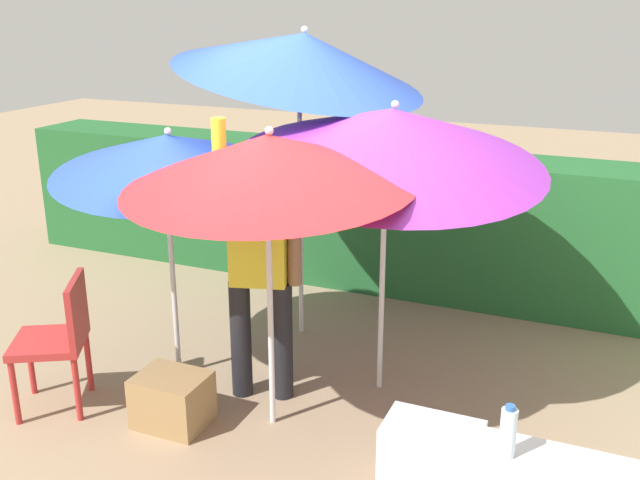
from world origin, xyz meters
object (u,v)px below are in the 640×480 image
(bottle_water, at_px, (508,432))
(umbrella_orange, at_px, (268,161))
(person_vendor, at_px, (259,266))
(umbrella_yellow, at_px, (390,136))
(cooler_box, at_px, (431,462))
(crate_cardboard, at_px, (172,400))
(umbrella_rainbow, at_px, (302,56))
(chair_plastic, at_px, (59,335))
(umbrella_navy, at_px, (167,155))

(bottle_water, bearing_deg, umbrella_orange, 150.24)
(person_vendor, height_order, bottle_water, person_vendor)
(umbrella_orange, distance_m, bottle_water, 1.97)
(person_vendor, bearing_deg, umbrella_yellow, 30.68)
(umbrella_yellow, xyz_separation_m, bottle_water, (1.05, -1.59, -0.90))
(cooler_box, xyz_separation_m, crate_cardboard, (-1.68, 0.06, -0.05))
(cooler_box, distance_m, crate_cardboard, 1.68)
(cooler_box, relative_size, crate_cardboard, 1.17)
(umbrella_rainbow, height_order, chair_plastic, umbrella_rainbow)
(crate_cardboard, bearing_deg, umbrella_orange, 24.21)
(chair_plastic, relative_size, cooler_box, 1.74)
(umbrella_rainbow, bearing_deg, umbrella_orange, -73.67)
(chair_plastic, xyz_separation_m, crate_cardboard, (0.77, 0.09, -0.34))
(umbrella_navy, bearing_deg, cooler_box, -17.56)
(person_vendor, height_order, cooler_box, person_vendor)
(person_vendor, relative_size, crate_cardboard, 4.28)
(umbrella_navy, bearing_deg, umbrella_orange, -18.81)
(umbrella_orange, relative_size, umbrella_navy, 1.03)
(umbrella_orange, height_order, umbrella_navy, umbrella_orange)
(bottle_water, bearing_deg, chair_plastic, 169.69)
(umbrella_orange, bearing_deg, umbrella_yellow, 55.05)
(umbrella_navy, distance_m, person_vendor, 0.94)
(umbrella_rainbow, xyz_separation_m, person_vendor, (0.16, -1.03, -1.24))
(umbrella_rainbow, distance_m, person_vendor, 1.62)
(umbrella_rainbow, xyz_separation_m, chair_plastic, (-0.97, -1.67, -1.66))
(cooler_box, bearing_deg, umbrella_yellow, 120.52)
(cooler_box, height_order, bottle_water, bottle_water)
(umbrella_orange, relative_size, person_vendor, 1.02)
(person_vendor, bearing_deg, bottle_water, -33.27)
(umbrella_orange, distance_m, person_vendor, 0.84)
(cooler_box, bearing_deg, bottle_water, -51.44)
(bottle_water, bearing_deg, crate_cardboard, 163.72)
(umbrella_yellow, relative_size, crate_cardboard, 4.85)
(umbrella_orange, relative_size, umbrella_yellow, 0.90)
(umbrella_yellow, bearing_deg, crate_cardboard, -138.04)
(umbrella_rainbow, relative_size, umbrella_yellow, 1.20)
(umbrella_rainbow, height_order, umbrella_navy, umbrella_rainbow)
(umbrella_navy, height_order, person_vendor, person_vendor)
(umbrella_navy, distance_m, bottle_water, 2.81)
(umbrella_yellow, xyz_separation_m, cooler_box, (0.61, -1.03, -1.53))
(umbrella_navy, relative_size, cooler_box, 3.63)
(umbrella_yellow, distance_m, bottle_water, 2.10)
(umbrella_orange, height_order, person_vendor, umbrella_orange)
(crate_cardboard, relative_size, bottle_water, 1.83)
(umbrella_orange, xyz_separation_m, crate_cardboard, (-0.58, -0.26, -1.53))
(umbrella_yellow, bearing_deg, person_vendor, -149.32)
(umbrella_navy, relative_size, person_vendor, 0.99)
(person_vendor, xyz_separation_m, bottle_water, (1.77, -1.16, -0.08))
(person_vendor, bearing_deg, umbrella_navy, 177.66)
(umbrella_yellow, bearing_deg, umbrella_rainbow, 145.32)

